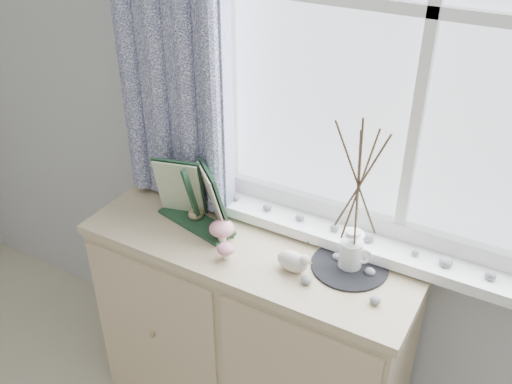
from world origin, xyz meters
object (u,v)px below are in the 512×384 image
sideboard (251,331)px  twig_pitcher (359,179)px  toadstool_cluster (223,234)px  botanical_book (189,198)px

sideboard → twig_pitcher: bearing=8.4°
toadstool_cluster → botanical_book: bearing=166.7°
sideboard → botanical_book: botanical_book is taller
sideboard → botanical_book: bearing=-174.7°
sideboard → botanical_book: (-0.23, -0.02, 0.55)m
botanical_book → toadstool_cluster: (0.16, -0.04, -0.08)m
sideboard → botanical_book: size_ratio=3.29×
sideboard → toadstool_cluster: (-0.07, -0.06, 0.48)m
sideboard → toadstool_cluster: 0.48m
toadstool_cluster → sideboard: bearing=39.8°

